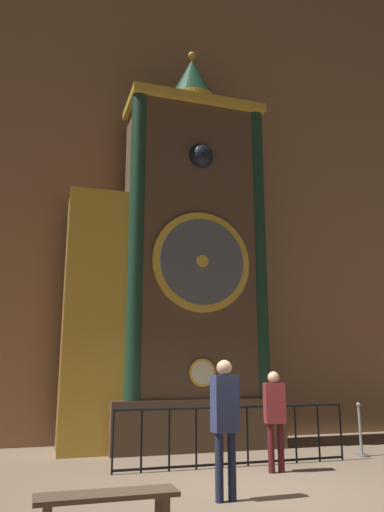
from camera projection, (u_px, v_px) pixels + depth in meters
ground_plane at (252, 495)px, 6.86m from camera, size 28.00×28.00×0.00m
cathedral_back_wall at (159, 139)px, 13.60m from camera, size 24.00×0.32×15.59m
clock_tower at (176, 268)px, 11.65m from camera, size 4.84×1.76×9.78m
railing_fence at (235, 433)px, 8.88m from camera, size 4.39×0.05×1.04m
visitor_near at (225, 414)px, 6.73m from camera, size 0.35×0.24×1.81m
visitor_far at (275, 411)px, 8.50m from camera, size 0.38×0.28×1.64m
stanchion_post at (361, 439)px, 9.90m from camera, size 0.28×0.28×1.02m
visitor_bench at (107, 505)px, 5.16m from camera, size 1.48×0.40×0.44m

